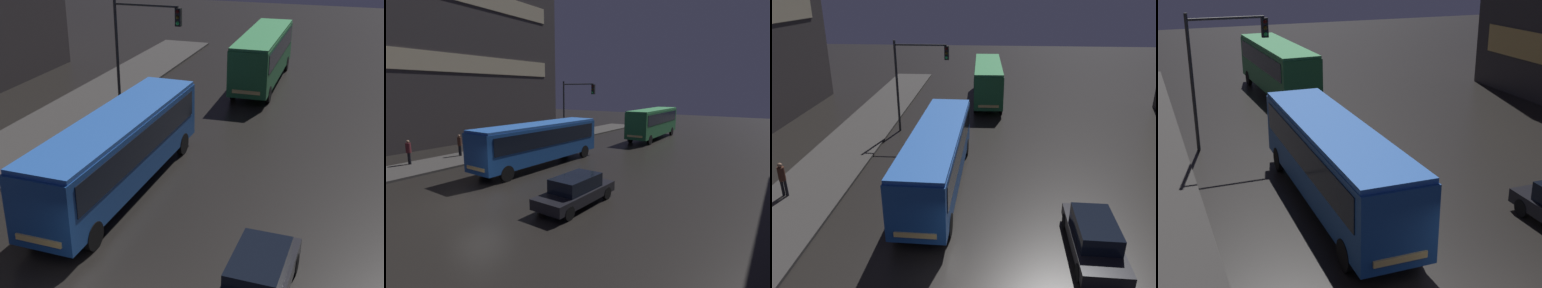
# 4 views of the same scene
# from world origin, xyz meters

# --- Properties ---
(ground_plane) EXTENTS (120.00, 120.00, 0.00)m
(ground_plane) POSITION_xyz_m (0.00, 0.00, 0.00)
(ground_plane) COLOR black
(sidewalk_left) EXTENTS (4.00, 48.00, 0.15)m
(sidewalk_left) POSITION_xyz_m (-9.00, 10.00, 0.07)
(sidewalk_left) COLOR #3D3A38
(sidewalk_left) RESTS_ON ground
(building_left_tower) EXTENTS (10.07, 30.39, 22.95)m
(building_left_tower) POSITION_xyz_m (-20.24, 9.73, 11.47)
(building_left_tower) COLOR #383333
(building_left_tower) RESTS_ON ground
(bus_near) EXTENTS (2.59, 11.17, 3.13)m
(bus_near) POSITION_xyz_m (-2.50, 7.30, 1.93)
(bus_near) COLOR #194793
(bus_near) RESTS_ON ground
(bus_far) EXTENTS (2.64, 10.54, 3.39)m
(bus_far) POSITION_xyz_m (-0.22, 23.87, 2.09)
(bus_far) COLOR #236B38
(bus_far) RESTS_ON ground
(car_taxi) EXTENTS (1.85, 4.59, 1.46)m
(car_taxi) POSITION_xyz_m (4.15, 2.44, 0.75)
(car_taxi) COLOR black
(car_taxi) RESTS_ON ground
(pedestrian_near) EXTENTS (0.46, 0.46, 1.76)m
(pedestrian_near) POSITION_xyz_m (-9.77, 5.52, 1.16)
(pedestrian_near) COLOR black
(pedestrian_near) RESTS_ON sidewalk_left
(pedestrian_mid) EXTENTS (0.48, 0.48, 1.79)m
(pedestrian_mid) POSITION_xyz_m (-10.23, 1.65, 1.21)
(pedestrian_mid) COLOR black
(pedestrian_mid) RESTS_ON sidewalk_left
(traffic_light_main) EXTENTS (3.71, 0.35, 6.37)m
(traffic_light_main) POSITION_xyz_m (-5.13, 15.28, 4.34)
(traffic_light_main) COLOR #2D2D2D
(traffic_light_main) RESTS_ON ground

